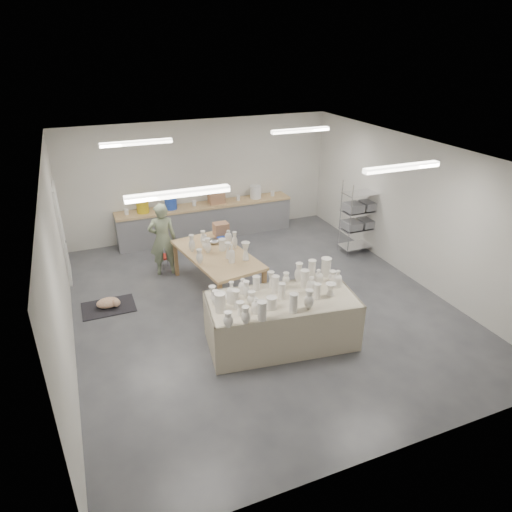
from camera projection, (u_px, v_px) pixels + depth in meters
name	position (u px, v px, depth m)	size (l,w,h in m)	color
room	(253.00, 205.00, 8.27)	(8.00, 8.02, 3.00)	#424449
back_counter	(206.00, 219.00, 11.99)	(4.60, 0.60, 1.24)	#AB8253
wire_shelf	(360.00, 216.00, 10.99)	(0.88, 0.48, 1.80)	silver
drying_table	(281.00, 319.00, 7.75)	(2.63, 1.50, 1.25)	olive
work_table	(218.00, 251.00, 9.37)	(1.47, 2.38, 1.21)	#AB8253
rug	(109.00, 307.00, 8.96)	(1.00, 0.70, 0.02)	black
cat	(109.00, 303.00, 8.91)	(0.50, 0.40, 0.19)	white
potter	(163.00, 239.00, 9.94)	(0.60, 0.40, 1.65)	gray
red_stool	(162.00, 258.00, 10.41)	(0.42, 0.42, 0.30)	#B12319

